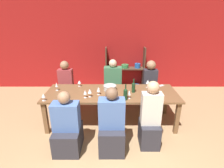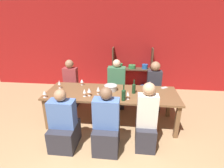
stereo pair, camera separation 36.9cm
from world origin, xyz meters
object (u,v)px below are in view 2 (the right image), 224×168
person_far_c (116,89)px  wine_glass_red_b (128,94)px  wine_bottle_dark (134,88)px  person_near_b (146,124)px  wine_glass_empty_b (44,93)px  person_far_a (72,88)px  shelf_unit (131,75)px  wine_glass_white_d (84,91)px  wine_glass_red_c (59,83)px  wine_glass_empty_a (98,89)px  person_far_b (153,91)px  person_near_c (64,127)px  wine_glass_white_a (89,90)px  cell_phone (164,88)px  wine_glass_white_c (150,83)px  dining_table (111,95)px  wine_bottle_green (124,94)px  wine_glass_white_b (82,81)px  mixing_bowl (111,88)px  person_near_a (106,128)px  wine_glass_red_a (156,97)px

person_far_c → wine_glass_red_b: bearing=105.5°
wine_bottle_dark → person_near_b: person_near_b is taller
wine_glass_empty_b → person_far_a: person_far_a is taller
shelf_unit → wine_glass_white_d: bearing=-112.5°
wine_glass_red_c → wine_glass_white_d: wine_glass_red_c is taller
wine_glass_red_c → wine_glass_empty_a: (0.92, -0.22, -0.01)m
wine_glass_white_d → shelf_unit: bearing=67.5°
wine_bottle_dark → wine_glass_red_b: wine_bottle_dark is taller
person_far_b → person_near_c: person_far_b is taller
wine_glass_white_a → cell_phone: 1.69m
wine_glass_white_c → person_far_c: bearing=143.9°
person_far_c → dining_table: bearing=87.7°
wine_glass_white_d → person_near_c: person_near_c is taller
wine_bottle_green → wine_glass_red_b: bearing=38.6°
dining_table → wine_glass_red_c: (-1.18, 0.11, 0.19)m
shelf_unit → person_far_b: shelf_unit is taller
wine_glass_white_b → wine_bottle_dark: bearing=-16.2°
person_near_c → wine_glass_white_d: bearing=67.6°
wine_glass_empty_a → person_near_c: (-0.50, -0.74, -0.44)m
mixing_bowl → person_near_b: (0.72, -0.84, -0.32)m
wine_glass_red_b → wine_glass_white_d: (-0.86, 0.03, -0.00)m
wine_glass_red_b → person_near_b: (0.34, -0.44, -0.37)m
wine_bottle_green → person_near_c: 1.23m
wine_glass_empty_a → person_near_b: bearing=-33.3°
wine_glass_red_c → person_near_a: 1.59m
person_far_b → person_near_b: bearing=79.3°
wine_glass_white_b → wine_glass_white_c: size_ratio=0.77×
wine_glass_white_b → wine_glass_white_d: bearing=-70.1°
shelf_unit → person_near_b: 2.71m
mixing_bowl → person_far_c: person_far_c is taller
wine_glass_white_a → wine_glass_empty_b: size_ratio=1.14×
wine_bottle_green → wine_glass_red_b: (0.08, 0.06, -0.01)m
wine_bottle_dark → person_far_c: 1.02m
dining_table → wine_glass_red_a: size_ratio=18.03×
shelf_unit → person_near_a: 2.84m
wine_bottle_dark → person_far_c: (-0.43, 0.84, -0.40)m
wine_glass_empty_a → wine_glass_empty_b: (-1.02, -0.28, -0.01)m
shelf_unit → wine_glass_empty_b: 2.91m
dining_table → person_near_b: (0.69, -0.73, -0.18)m
wine_bottle_green → wine_glass_red_c: wine_bottle_green is taller
dining_table → wine_glass_white_c: wine_glass_white_c is taller
wine_glass_red_b → person_near_a: bearing=-121.2°
wine_glass_white_a → person_near_c: 0.84m
shelf_unit → person_near_b: size_ratio=1.09×
wine_glass_empty_a → wine_glass_red_b: bearing=-16.4°
person_far_b → person_far_a: bearing=0.4°
shelf_unit → wine_glass_white_b: 2.00m
wine_glass_empty_a → mixing_bowl: bearing=43.5°
dining_table → wine_glass_white_d: wine_glass_white_d is taller
wine_bottle_dark → wine_glass_white_b: bearing=163.8°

